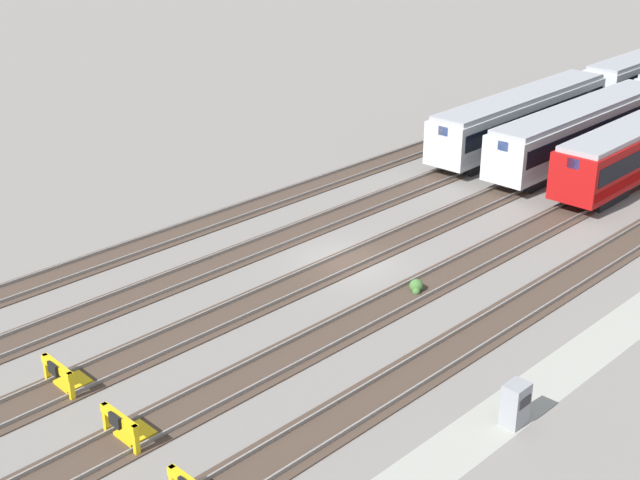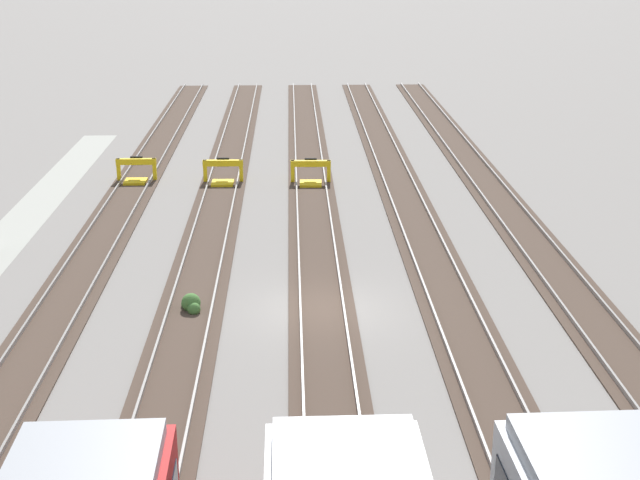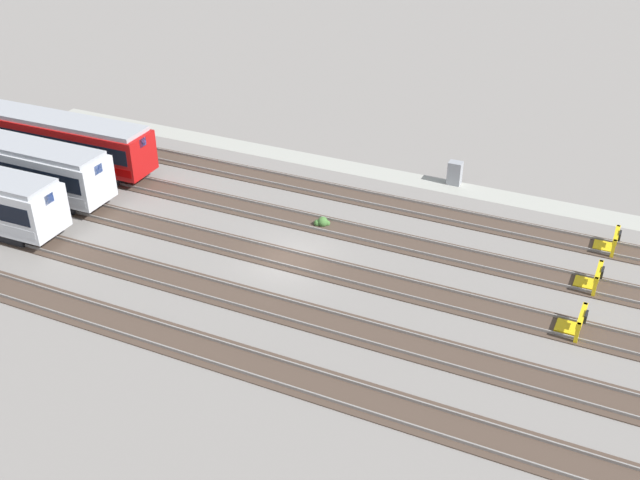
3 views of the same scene
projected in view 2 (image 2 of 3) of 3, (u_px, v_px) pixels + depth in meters
name	position (u px, v px, depth m)	size (l,w,h in m)	color
ground_plane	(322.00, 310.00, 29.67)	(400.00, 400.00, 0.00)	gray
rail_track_nearest	(58.00, 312.00, 29.38)	(90.00, 2.23, 0.21)	#47382D
rail_track_near_inner	(190.00, 311.00, 29.52)	(90.00, 2.23, 0.21)	#47382D
rail_track_middle	(322.00, 309.00, 29.65)	(90.00, 2.24, 0.21)	#47382D
rail_track_far_inner	(452.00, 307.00, 29.79)	(90.00, 2.23, 0.21)	#47382D
rail_track_farthest	(581.00, 305.00, 29.93)	(90.00, 2.23, 0.21)	#47382D
bumper_stop_nearest_track	(136.00, 172.00, 44.50)	(1.34, 2.00, 1.22)	gold
bumper_stop_near_inner_track	(223.00, 174.00, 44.22)	(1.35, 2.00, 1.22)	gold
bumper_stop_middle_track	(311.00, 174.00, 44.14)	(1.36, 2.01, 1.22)	gold
weed_clump	(191.00, 304.00, 29.53)	(0.92, 0.70, 0.64)	#427033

